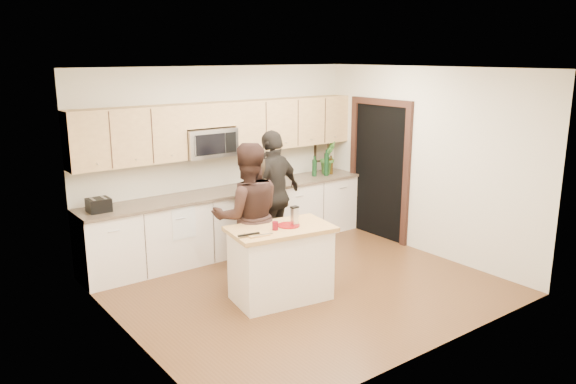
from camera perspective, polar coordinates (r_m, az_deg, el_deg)
floor at (r=7.22m, az=1.60°, el=-9.54°), size 4.50×4.50×0.00m
room_shell at (r=6.72m, az=1.70°, el=4.13°), size 4.52×4.02×2.71m
back_cabinetry at (r=8.36m, az=-5.61°, el=-2.85°), size 4.50×0.66×0.94m
upper_cabinetry at (r=8.22m, az=-6.17°, el=6.63°), size 4.50×0.33×0.75m
microwave at (r=8.05m, az=-8.10°, el=5.03°), size 0.76×0.41×0.40m
doorway at (r=8.96m, az=9.26°, el=2.68°), size 0.06×1.25×2.20m
framed_picture at (r=9.53m, az=3.41°, el=4.25°), size 0.30×0.03×0.38m
dish_towel at (r=7.68m, az=-10.99°, el=-2.00°), size 0.34×0.60×0.48m
island at (r=6.70m, az=-0.75°, el=-7.22°), size 1.30×0.88×0.90m
red_plate at (r=6.59m, az=0.06°, el=-3.40°), size 0.26×0.26×0.02m
box_grater at (r=6.58m, az=0.67°, el=-2.36°), size 0.09×0.07×0.22m
drink_glass at (r=6.44m, az=-1.31°, el=-3.46°), size 0.07×0.07×0.10m
cutting_board at (r=6.28m, az=-3.16°, el=-4.30°), size 0.27×0.23×0.02m
tongs at (r=6.23m, az=-4.01°, el=-4.33°), size 0.26×0.07×0.02m
knife at (r=6.24m, az=-2.51°, el=-4.33°), size 0.23×0.06×0.01m
toaster at (r=7.41m, az=-18.68°, el=-1.26°), size 0.27×0.24×0.17m
bottle_cluster at (r=9.24m, az=3.81°, el=2.93°), size 0.52×0.33×0.43m
orchid at (r=9.29m, az=4.06°, el=3.56°), size 0.38×0.36×0.54m
woman_left at (r=7.63m, az=-3.45°, el=-2.10°), size 0.62×0.47×1.54m
woman_center at (r=6.93m, az=-4.11°, el=-2.49°), size 1.08×0.97×1.84m
woman_right at (r=7.98m, az=-1.45°, el=-0.26°), size 1.16×0.75×1.84m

